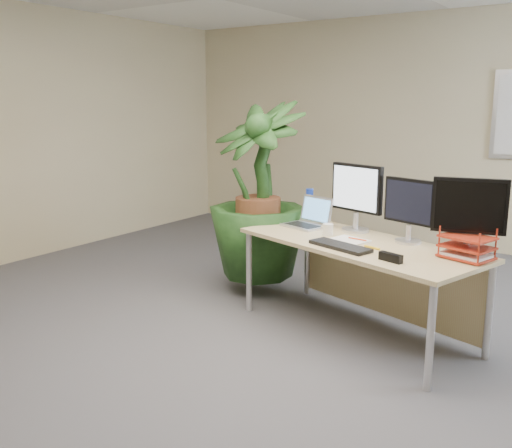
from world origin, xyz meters
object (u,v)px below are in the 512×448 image
Objects in this scene: monitor_right at (410,206)px; monitor_left at (357,193)px; floor_plant at (258,210)px; laptop at (309,219)px; desk at (366,259)px.

monitor_left is at bearing 165.40° from monitor_right.
floor_plant is 0.59m from laptop.
floor_plant is 2.86× the size of monitor_left.
laptop is at bearing -10.79° from floor_plant.
desk is 0.50m from monitor_right.
floor_plant is 3.25× the size of monitor_right.
monitor_right is (0.27, 0.09, 0.41)m from desk.
monitor_left is 0.46m from laptop.
monitor_right is 0.89m from laptop.
monitor_right is 1.16× the size of laptop.
monitor_left is (-0.19, 0.21, 0.45)m from desk.
monitor_left reaches higher than laptop.
desk is 0.65m from laptop.
laptop is (0.58, -0.11, 0.00)m from floor_plant.
monitor_right is (1.44, -0.20, 0.21)m from floor_plant.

